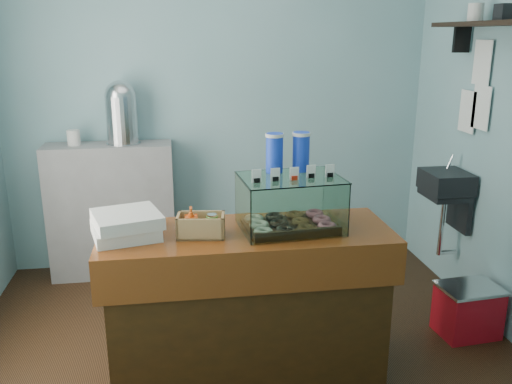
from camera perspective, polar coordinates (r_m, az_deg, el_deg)
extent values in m
plane|color=black|center=(3.60, -1.46, -16.24)|extent=(3.50, 3.50, 0.00)
cube|color=#76A6AC|center=(4.56, -4.00, 9.50)|extent=(3.50, 0.04, 2.80)
cube|color=#76A6AC|center=(1.65, 4.78, -2.81)|extent=(3.50, 0.04, 2.80)
cube|color=black|center=(4.19, 19.38, 1.03)|extent=(0.30, 0.35, 0.15)
cube|color=black|center=(4.31, 20.67, -1.48)|extent=(0.04, 0.30, 0.35)
cylinder|color=silver|center=(4.28, 19.75, 2.96)|extent=(0.02, 0.02, 0.12)
cylinder|color=silver|center=(4.29, 18.95, -3.48)|extent=(0.04, 0.04, 0.45)
cube|color=black|center=(3.86, 23.08, 15.99)|extent=(0.25, 1.00, 0.03)
cube|color=black|center=(4.24, 20.84, 14.77)|extent=(0.12, 0.03, 0.18)
cube|color=white|center=(4.08, 22.61, 8.20)|extent=(0.01, 0.21, 0.30)
cube|color=white|center=(4.23, 21.36, 7.89)|extent=(0.01, 0.21, 0.30)
cube|color=white|center=(4.10, 22.71, 12.46)|extent=(0.01, 0.21, 0.30)
cube|color=#3E220C|center=(3.18, -0.93, -12.26)|extent=(1.50, 0.56, 0.84)
cube|color=#481C09|center=(2.99, -0.97, -4.65)|extent=(1.60, 0.60, 0.06)
cube|color=#481C09|center=(2.78, -0.18, -9.01)|extent=(1.60, 0.04, 0.18)
cube|color=gray|center=(4.58, -14.88, -1.89)|extent=(1.00, 0.32, 1.10)
cube|color=#34210F|center=(3.01, 3.57, -3.68)|extent=(0.50, 0.38, 0.02)
torus|color=beige|center=(2.86, 0.79, -4.19)|extent=(0.10, 0.10, 0.03)
torus|color=black|center=(2.89, 3.09, -3.99)|extent=(0.10, 0.10, 0.03)
torus|color=brown|center=(2.92, 5.33, -3.79)|extent=(0.10, 0.10, 0.03)
torus|color=#D76586|center=(2.96, 7.52, -3.59)|extent=(0.10, 0.10, 0.03)
torus|color=beige|center=(2.96, 0.26, -3.47)|extent=(0.10, 0.10, 0.03)
torus|color=black|center=(2.99, 2.49, -3.29)|extent=(0.10, 0.10, 0.03)
torus|color=brown|center=(3.02, 4.66, -3.10)|extent=(0.10, 0.10, 0.03)
torus|color=#D76586|center=(3.06, 6.79, -2.91)|extent=(0.10, 0.10, 0.03)
torus|color=beige|center=(3.06, -0.23, -2.79)|extent=(0.10, 0.10, 0.03)
torus|color=black|center=(3.09, 1.93, -2.62)|extent=(0.10, 0.10, 0.03)
torus|color=brown|center=(3.12, 4.04, -2.45)|extent=(0.10, 0.10, 0.03)
torus|color=#D76586|center=(3.16, 6.10, -2.28)|extent=(0.10, 0.10, 0.03)
cube|color=white|center=(2.80, 4.78, -2.39)|extent=(0.53, 0.05, 0.29)
cube|color=white|center=(3.15, 2.59, -0.20)|extent=(0.53, 0.05, 0.29)
cube|color=white|center=(2.91, -1.39, -1.61)|extent=(0.04, 0.38, 0.29)
cube|color=white|center=(3.06, 8.38, -0.87)|extent=(0.04, 0.38, 0.29)
cube|color=white|center=(2.93, 3.67, 1.52)|extent=(0.57, 0.44, 0.01)
cube|color=white|center=(2.82, -0.01, 1.77)|extent=(0.05, 0.01, 0.07)
cube|color=black|center=(2.83, -0.01, 1.32)|extent=(0.03, 0.02, 0.02)
cube|color=white|center=(2.84, 2.00, 1.89)|extent=(0.05, 0.01, 0.07)
cube|color=black|center=(2.85, 2.00, 1.44)|extent=(0.03, 0.02, 0.02)
cube|color=white|center=(2.87, 3.97, 2.01)|extent=(0.05, 0.01, 0.07)
cube|color=red|center=(2.88, 3.97, 1.56)|extent=(0.03, 0.02, 0.02)
cube|color=white|center=(2.91, 5.91, 2.12)|extent=(0.05, 0.01, 0.07)
cube|color=black|center=(2.91, 5.89, 1.68)|extent=(0.03, 0.02, 0.02)
cube|color=white|center=(2.94, 7.80, 2.23)|extent=(0.05, 0.01, 0.07)
cube|color=black|center=(2.95, 7.78, 1.79)|extent=(0.03, 0.02, 0.02)
cylinder|color=blue|center=(3.00, 1.96, 4.13)|extent=(0.09, 0.09, 0.22)
cylinder|color=silver|center=(2.98, 1.98, 6.01)|extent=(0.10, 0.10, 0.02)
cylinder|color=blue|center=(3.05, 4.76, 4.26)|extent=(0.09, 0.09, 0.22)
cylinder|color=silver|center=(3.03, 4.81, 6.11)|extent=(0.10, 0.10, 0.02)
cube|color=tan|center=(2.91, -5.79, -4.53)|extent=(0.27, 0.18, 0.01)
cube|color=tan|center=(2.83, -5.93, -4.00)|extent=(0.25, 0.05, 0.12)
cube|color=tan|center=(2.96, -5.72, -3.09)|extent=(0.25, 0.05, 0.12)
cube|color=tan|center=(2.91, -8.15, -3.53)|extent=(0.03, 0.15, 0.12)
cube|color=tan|center=(2.89, -3.49, -3.53)|extent=(0.03, 0.15, 0.12)
imported|color=#DC5214|center=(2.89, -6.83, -3.01)|extent=(0.08, 0.08, 0.15)
cylinder|color=#458B26|center=(2.89, -4.64, -3.49)|extent=(0.06, 0.06, 0.10)
cylinder|color=silver|center=(2.87, -4.66, -2.46)|extent=(0.05, 0.05, 0.01)
cube|color=silver|center=(2.97, -13.58, -3.94)|extent=(0.40, 0.40, 0.07)
cube|color=silver|center=(2.94, -13.44, -2.78)|extent=(0.41, 0.41, 0.07)
cylinder|color=silver|center=(4.43, -13.77, 5.01)|extent=(0.27, 0.27, 0.01)
cylinder|color=silver|center=(4.40, -13.93, 7.41)|extent=(0.24, 0.24, 0.37)
sphere|color=silver|center=(4.38, -14.10, 9.77)|extent=(0.24, 0.24, 0.24)
cube|color=red|center=(3.95, 21.38, -11.64)|extent=(0.40, 0.31, 0.33)
cube|color=silver|center=(3.87, 21.65, -9.37)|extent=(0.42, 0.33, 0.02)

